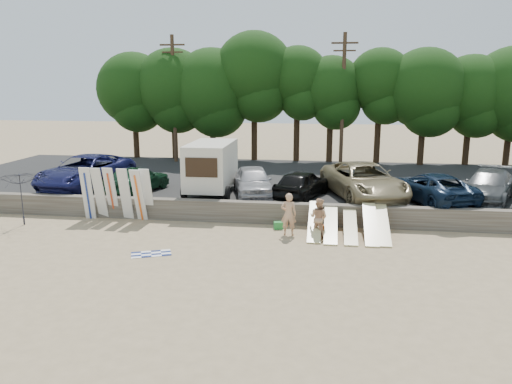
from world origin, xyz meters
TOP-DOWN VIEW (x-y plane):
  - ground at (0.00, 0.00)m, footprint 120.00×120.00m
  - seawall at (0.00, 3.00)m, footprint 44.00×0.50m
  - parking_lot at (0.00, 10.50)m, footprint 44.00×14.50m
  - treeline at (-0.34, 17.55)m, footprint 32.94×6.34m
  - utility_poles at (2.00, 16.00)m, footprint 25.80×0.26m
  - box_trailer at (-4.91, 5.80)m, footprint 2.45×4.26m
  - car_0 at (-12.16, 6.26)m, footprint 3.97×6.82m
  - car_1 at (-8.92, 5.52)m, footprint 2.79×4.50m
  - car_2 at (-2.66, 5.56)m, footprint 2.82×4.74m
  - car_3 at (-0.18, 5.47)m, footprint 3.03×4.55m
  - car_4 at (2.93, 5.88)m, footprint 4.74×6.90m
  - car_5 at (6.15, 5.46)m, footprint 4.16×5.70m
  - car_6 at (8.99, 6.16)m, footprint 3.97×5.48m
  - surfboard_upright_0 at (-10.13, 2.38)m, footprint 0.54×0.55m
  - surfboard_upright_1 at (-9.59, 2.51)m, footprint 0.54×0.69m
  - surfboard_upright_2 at (-9.05, 2.63)m, footprint 0.52×0.67m
  - surfboard_upright_3 at (-8.30, 2.50)m, footprint 0.52×0.65m
  - surfboard_upright_4 at (-7.61, 2.42)m, footprint 0.57×0.77m
  - surfboard_upright_5 at (-7.28, 2.64)m, footprint 0.50×0.69m
  - surfboard_low_0 at (0.63, 1.59)m, footprint 0.56×2.83m
  - surfboard_low_1 at (1.31, 1.49)m, footprint 0.56×2.87m
  - surfboard_low_2 at (2.14, 1.51)m, footprint 0.56×2.90m
  - surfboard_low_3 at (2.97, 1.44)m, footprint 0.56×2.81m
  - surfboard_low_4 at (3.46, 1.53)m, footprint 0.56×2.84m
  - beachgoer_a at (-0.48, 1.28)m, footprint 0.69×0.46m
  - beachgoer_b at (0.79, 1.24)m, footprint 1.01×0.94m
  - cooler at (-1.00, 2.13)m, footprint 0.45×0.39m
  - gear_bag at (1.07, 2.34)m, footprint 0.37×0.34m
  - beach_towel at (-5.50, -1.91)m, footprint 1.96×1.96m
  - beach_umbrella at (-12.70, 1.15)m, footprint 3.33×3.37m

SIDE VIEW (x-z plane):
  - ground at x=0.00m, z-range 0.00..0.00m
  - beach_towel at x=-5.50m, z-range 0.01..0.01m
  - gear_bag at x=1.07m, z-range 0.00..0.22m
  - cooler at x=-1.00m, z-range 0.00..0.32m
  - parking_lot at x=0.00m, z-range 0.00..0.70m
  - surfboard_low_2 at x=2.14m, z-range 0.00..0.92m
  - seawall at x=0.00m, z-range 0.00..1.00m
  - surfboard_low_1 at x=1.31m, z-range 0.00..1.00m
  - surfboard_low_4 at x=3.46m, z-range 0.00..1.11m
  - surfboard_low_0 at x=0.63m, z-range 0.00..1.13m
  - surfboard_low_3 at x=2.97m, z-range 0.00..1.18m
  - beachgoer_b at x=0.79m, z-range 0.00..1.67m
  - beachgoer_a at x=-0.48m, z-range 0.00..1.85m
  - beach_umbrella at x=-12.70m, z-range 0.00..2.50m
  - surfboard_upright_4 at x=-7.61m, z-range 0.00..2.53m
  - surfboard_upright_5 at x=-7.28m, z-range 0.00..2.54m
  - surfboard_upright_2 at x=-9.05m, z-range 0.00..2.54m
  - surfboard_upright_1 at x=-9.59m, z-range 0.00..2.54m
  - surfboard_upright_3 at x=-8.30m, z-range 0.00..2.55m
  - surfboard_upright_0 at x=-10.13m, z-range 0.00..2.57m
  - car_1 at x=-8.92m, z-range 0.70..2.13m
  - car_5 at x=6.15m, z-range 0.70..2.14m
  - car_3 at x=-0.18m, z-range 0.70..2.14m
  - car_6 at x=8.99m, z-range 0.70..2.18m
  - car_2 at x=-2.66m, z-range 0.70..2.21m
  - car_4 at x=2.93m, z-range 0.70..2.45m
  - car_0 at x=-12.16m, z-range 0.70..2.48m
  - box_trailer at x=-4.91m, z-range 0.86..3.54m
  - utility_poles at x=2.00m, z-range 0.93..9.93m
  - treeline at x=-0.34m, z-range 1.44..10.83m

